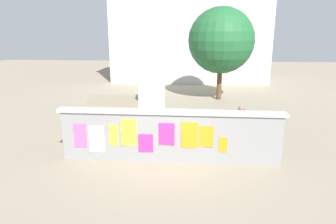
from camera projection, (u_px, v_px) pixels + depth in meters
ground at (180, 106)px, 18.03m from camera, size 60.00×60.00×0.00m
poster_wall at (169, 135)px, 10.08m from camera, size 7.60×0.42×1.81m
auto_rickshaw_truck at (132, 105)px, 14.53m from camera, size 3.74×1.89×1.85m
motorcycle at (232, 119)px, 13.76m from camera, size 1.88×0.64×0.87m
bicycle_near at (195, 135)px, 11.81m from camera, size 1.69×0.46×0.95m
bicycle_far at (149, 138)px, 11.46m from camera, size 1.71×0.44×0.95m
person_walking at (240, 122)px, 11.41m from camera, size 0.45×0.45×1.62m
tree_roadside at (221, 41)px, 18.98m from camera, size 4.21×4.21×5.93m
building_background at (190, 34)px, 26.76m from camera, size 13.94×4.72×8.40m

